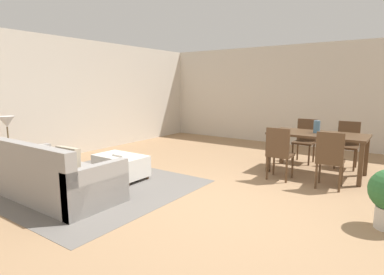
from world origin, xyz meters
TOP-DOWN VIEW (x-y plane):
  - ground_plane at (0.00, 0.00)m, footprint 10.80×10.80m
  - wall_back at (0.00, 5.00)m, footprint 9.00×0.12m
  - wall_left at (-4.50, 0.50)m, footprint 0.12×11.00m
  - area_rug at (-2.12, -0.54)m, footprint 3.00×2.80m
  - couch at (-2.17, -1.18)m, footprint 2.06×0.97m
  - ottoman_table at (-2.06, 0.05)m, footprint 0.93×0.55m
  - side_table at (-3.50, -1.13)m, footprint 0.40×0.40m
  - table_lamp at (-3.50, -1.13)m, footprint 0.26×0.26m
  - dining_table at (0.68, 2.33)m, footprint 1.67×0.88m
  - dining_chair_near_left at (0.25, 1.54)m, footprint 0.40×0.40m
  - dining_chair_near_right at (1.06, 1.54)m, footprint 0.43×0.43m
  - dining_chair_far_left at (0.25, 3.13)m, footprint 0.41×0.41m
  - dining_chair_far_right at (1.07, 3.15)m, footprint 0.41×0.41m
  - vase_centerpiece at (0.65, 2.37)m, footprint 0.11×0.11m
  - book_on_ottoman at (-2.02, 0.03)m, footprint 0.26×0.21m

SIDE VIEW (x-z plane):
  - ground_plane at x=0.00m, z-range 0.00..0.00m
  - area_rug at x=-2.12m, z-range 0.00..0.01m
  - ottoman_table at x=-2.06m, z-range 0.03..0.45m
  - couch at x=-2.17m, z-range -0.14..0.72m
  - book_on_ottoman at x=-2.02m, z-range 0.42..0.45m
  - side_table at x=-3.50m, z-range 0.17..0.76m
  - dining_chair_near_left at x=0.25m, z-range 0.06..0.98m
  - dining_chair_near_right at x=1.06m, z-range 0.06..0.98m
  - dining_chair_far_left at x=0.25m, z-range 0.06..0.98m
  - dining_chair_far_right at x=1.07m, z-range 0.06..0.98m
  - dining_table at x=0.68m, z-range 0.29..1.05m
  - vase_centerpiece at x=0.65m, z-range 0.76..0.99m
  - table_lamp at x=-3.50m, z-range 0.74..1.26m
  - wall_back at x=0.00m, z-range 0.00..2.70m
  - wall_left at x=-4.50m, z-range 0.00..2.70m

